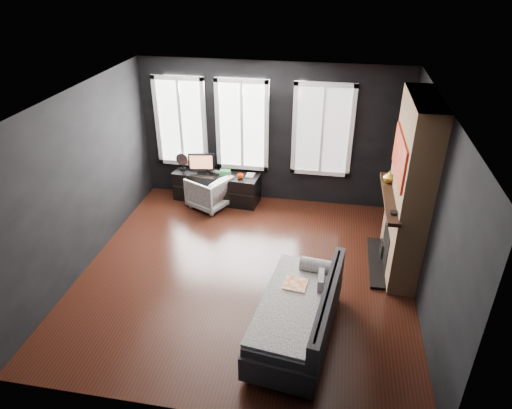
% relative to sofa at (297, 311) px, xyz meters
% --- Properties ---
extents(floor, '(5.00, 5.00, 0.00)m').
position_rel_sofa_xyz_m(floor, '(-0.89, 1.19, -0.42)').
color(floor, black).
rests_on(floor, ground).
extents(ceiling, '(5.00, 5.00, 0.00)m').
position_rel_sofa_xyz_m(ceiling, '(-0.89, 1.19, 2.28)').
color(ceiling, white).
rests_on(ceiling, ground).
extents(wall_back, '(5.00, 0.02, 2.70)m').
position_rel_sofa_xyz_m(wall_back, '(-0.89, 3.69, 0.93)').
color(wall_back, black).
rests_on(wall_back, ground).
extents(wall_left, '(0.02, 5.00, 2.70)m').
position_rel_sofa_xyz_m(wall_left, '(-3.39, 1.19, 0.93)').
color(wall_left, black).
rests_on(wall_left, ground).
extents(wall_right, '(0.02, 5.00, 2.70)m').
position_rel_sofa_xyz_m(wall_right, '(1.61, 1.19, 0.93)').
color(wall_right, black).
rests_on(wall_right, ground).
extents(windows, '(4.00, 0.16, 1.76)m').
position_rel_sofa_xyz_m(windows, '(-1.34, 3.65, 1.96)').
color(windows, white).
rests_on(windows, wall_back).
extents(fireplace, '(0.70, 1.62, 2.70)m').
position_rel_sofa_xyz_m(fireplace, '(1.41, 1.79, 0.93)').
color(fireplace, '#93724C').
rests_on(fireplace, floor).
extents(sofa, '(1.22, 2.06, 0.84)m').
position_rel_sofa_xyz_m(sofa, '(0.00, 0.00, 0.00)').
color(sofa, '#272729').
rests_on(sofa, floor).
extents(stripe_pillow, '(0.07, 0.31, 0.31)m').
position_rel_sofa_xyz_m(stripe_pillow, '(0.26, 0.34, 0.18)').
color(stripe_pillow, gray).
rests_on(stripe_pillow, sofa).
extents(armchair, '(0.88, 0.90, 0.71)m').
position_rel_sofa_xyz_m(armchair, '(-2.00, 3.14, -0.07)').
color(armchair, silver).
rests_on(armchair, floor).
extents(media_console, '(1.72, 0.69, 0.58)m').
position_rel_sofa_xyz_m(media_console, '(-1.92, 3.43, -0.13)').
color(media_console, black).
rests_on(media_console, floor).
extents(monitor, '(0.52, 0.19, 0.45)m').
position_rel_sofa_xyz_m(monitor, '(-2.21, 3.42, 0.38)').
color(monitor, black).
rests_on(monitor, media_console).
extents(desk_fan, '(0.27, 0.27, 0.36)m').
position_rel_sofa_xyz_m(desk_fan, '(-2.61, 3.50, 0.34)').
color(desk_fan, '#9E9E9E').
rests_on(desk_fan, media_console).
extents(mug, '(0.15, 0.13, 0.12)m').
position_rel_sofa_xyz_m(mug, '(-1.41, 3.29, 0.22)').
color(mug, '#E24106').
rests_on(mug, media_console).
extents(book, '(0.15, 0.02, 0.21)m').
position_rel_sofa_xyz_m(book, '(-1.33, 3.45, 0.26)').
color(book, '#BEB399').
rests_on(book, media_console).
extents(storage_box, '(0.20, 0.13, 0.11)m').
position_rel_sofa_xyz_m(storage_box, '(-1.73, 3.38, 0.21)').
color(storage_box, '#2D7736').
rests_on(storage_box, media_console).
extents(mantel_vase, '(0.18, 0.19, 0.18)m').
position_rel_sofa_xyz_m(mantel_vase, '(1.16, 2.24, 0.90)').
color(mantel_vase, gold).
rests_on(mantel_vase, fireplace).
extents(mantel_clock, '(0.13, 0.13, 0.04)m').
position_rel_sofa_xyz_m(mantel_clock, '(1.16, 1.24, 0.83)').
color(mantel_clock, black).
rests_on(mantel_clock, fireplace).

